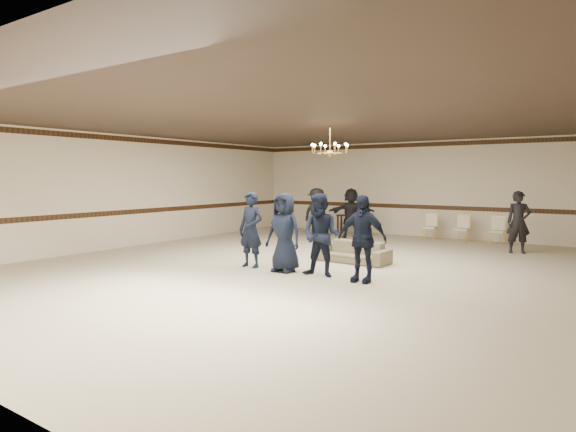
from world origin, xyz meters
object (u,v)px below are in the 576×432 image
Objects in this scene: console_table at (348,224)px; adult_right at (519,222)px; boy_c at (321,235)px; adult_mid at (351,213)px; boy_b at (284,232)px; boy_d at (362,238)px; boy_a at (251,230)px; banquet_chair_left at (430,227)px; settee at (353,252)px; banquet_chair_mid at (462,229)px; chandelier at (330,140)px; adult_left at (317,213)px; banquet_chair_right at (497,231)px.

adult_right is at bearing -14.72° from console_table.
boy_c reaches higher than adult_mid.
boy_d is at bearing -0.57° from boy_b.
adult_right is at bearing 68.52° from boy_d.
banquet_chair_left is at bearing 74.77° from boy_a.
settee is 1.04× the size of adult_mid.
banquet_chair_mid reaches higher than settee.
chandelier is at bearing -99.40° from banquet_chair_left.
banquet_chair_right is (5.22, 1.62, -0.40)m from adult_left.
boy_d reaches higher than banquet_chair_mid.
boy_d reaches higher than adult_left.
adult_right is (2.76, 5.53, -0.02)m from boy_c.
chandelier is 0.57× the size of adult_right.
banquet_chair_left is at bearing -140.08° from adult_left.
console_table is (-0.68, 1.12, -0.49)m from adult_mid.
boy_c is 6.18m from adult_right.
boy_a is at bearing -109.76° from banquet_chair_mid.
boy_b is at bearing -0.62° from boy_a.
adult_right is 3.10m from banquet_chair_left.
boy_d is at bearing -88.33° from banquet_chair_mid.
settee is 2.05× the size of banquet_chair_mid.
adult_left is at bearing 15.81° from adult_mid.
adult_right is at bearing 58.18° from boy_c.
boy_c is 1.02× the size of adult_mid.
boy_c is at bearing -95.81° from banquet_chair_mid.
chandelier is 0.57× the size of adult_mid.
banquet_chair_mid is at bearing 76.54° from boy_c.
settee is 4.61m from adult_left.
boy_b is 7.11m from banquet_chair_mid.
boy_b is 1.00× the size of boy_c.
banquet_chair_mid is (1.71, 5.22, -2.46)m from chandelier.
chandelier is at bearing -118.96° from banquet_chair_right.
boy_a is 2.70m from boy_d.
banquet_chair_right is (2.00, 0.00, 0.00)m from banquet_chair_left.
boy_c is at bearing 135.06° from adult_left.
boy_a and boy_b have the same top height.
boy_b is 1.80m from boy_d.
adult_left is at bearing 113.54° from boy_b.
boy_c is at bearing -139.27° from adult_right.
boy_d is 2.01× the size of banquet_chair_right.
chandelier is 6.41m from console_table.
adult_left is at bearing -155.02° from banquet_chair_left.
chandelier is 0.55× the size of settee.
chandelier is 4.85m from adult_left.
boy_b is at bearing -146.25° from adult_right.
chandelier is 1.13× the size of banquet_chair_left.
boy_a is 7.17m from console_table.
boy_b is 1.00× the size of boy_d.
chandelier reaches higher than boy_a.
banquet_chair_mid is 1.06× the size of console_table.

